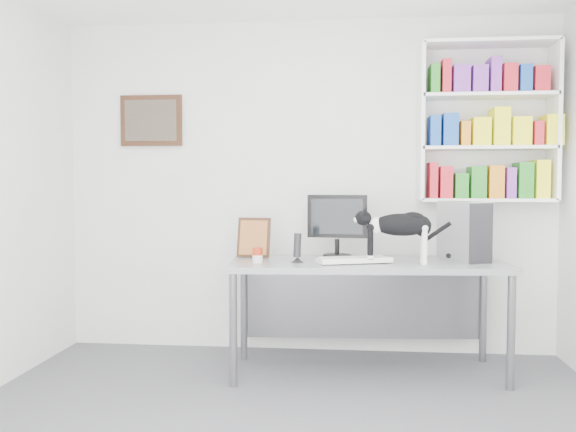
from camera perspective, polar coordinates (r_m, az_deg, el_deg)
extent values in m
cube|color=silver|center=(5.01, 1.79, 2.76)|extent=(4.00, 0.01, 2.70)
cube|color=silver|center=(1.05, -13.23, 1.77)|extent=(4.00, 0.01, 2.70)
cube|color=white|center=(4.98, 18.13, 8.36)|extent=(1.03, 0.28, 1.24)
cube|color=#442215|center=(5.26, -12.67, 8.70)|extent=(0.52, 0.04, 0.42)
cube|color=gray|center=(4.50, 7.36, -9.38)|extent=(2.01, 0.88, 0.82)
cube|color=black|center=(4.63, 4.63, -0.88)|extent=(0.48, 0.27, 0.48)
cube|color=silver|center=(4.32, 6.16, -4.12)|extent=(0.55, 0.35, 0.04)
cube|color=#A9A9AD|center=(4.56, 16.12, -1.38)|extent=(0.33, 0.47, 0.43)
cylinder|color=black|center=(4.30, 0.88, -2.94)|extent=(0.11, 0.11, 0.22)
cube|color=#442215|center=(4.62, -3.22, -1.95)|extent=(0.26, 0.13, 0.31)
cylinder|color=#A5270E|center=(4.29, -2.87, -3.70)|extent=(0.09, 0.09, 0.11)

